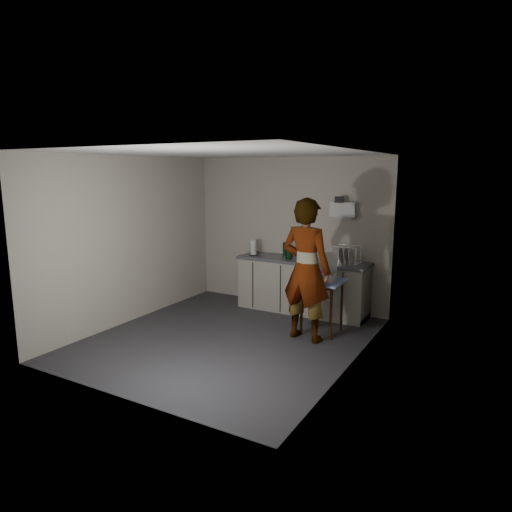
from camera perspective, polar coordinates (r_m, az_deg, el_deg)
The scene contains 15 objects.
ground at distance 6.64m, azimuth -3.53°, elevation -10.29°, with size 4.00×4.00×0.00m, color #2B2A30.
wall_back at distance 8.01m, azimuth 4.15°, elevation 2.95°, with size 3.60×0.02×2.60m, color #BEB5A6.
wall_right at distance 5.53m, azimuth 12.06°, elevation -0.72°, with size 0.02×4.00×2.60m, color #BEB5A6.
wall_left at distance 7.41m, azimuth -15.34°, elevation 1.97°, with size 0.02×4.00×2.60m, color #BEB5A6.
ceiling at distance 6.20m, azimuth -3.81°, elevation 12.72°, with size 3.60×4.00×0.01m, color white.
kitchen_counter at distance 7.76m, azimuth 5.81°, elevation -3.91°, with size 2.24×0.62×0.91m.
wall_shelf at distance 7.53m, azimuth 10.88°, elevation 5.71°, with size 0.42×0.18×0.37m.
side_table at distance 6.75m, azimuth 8.30°, elevation -3.86°, with size 0.61×0.61×0.79m.
standing_man at distance 6.39m, azimuth 6.29°, elevation -1.73°, with size 0.74×0.48×2.01m, color #B2A593.
soap_bottle at distance 7.65m, azimuth 4.22°, elevation 0.72°, with size 0.11×0.11×0.29m, color black.
soda_can at distance 7.65m, azimuth 5.86°, elevation 0.12°, with size 0.07×0.07×0.13m, color red.
dark_bottle at distance 7.78m, azimuth 3.64°, elevation 0.78°, with size 0.08×0.08×0.26m, color black.
paper_towel at distance 7.95m, azimuth -0.32°, elevation 1.01°, with size 0.15×0.15×0.27m.
dish_rack at distance 7.39m, azimuth 11.23°, elevation -0.43°, with size 0.41×0.31×0.29m.
bakery_box at distance 6.72m, azimuth 8.66°, elevation -2.26°, with size 0.32×0.33×0.40m.
Camera 1 is at (3.40, -5.19, 2.37)m, focal length 32.00 mm.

